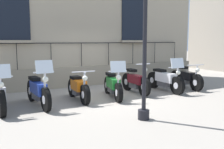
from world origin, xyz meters
The scene contains 8 objects.
ground_plane centered at (0.00, 0.00, 0.00)m, with size 60.00×60.00×0.00m, color gray.
building_facade centered at (-2.70, 0.00, 3.10)m, with size 0.82×12.23×6.43m.
motorcycle_blue centered at (0.19, -2.41, 0.45)m, with size 2.17×0.57×1.40m.
motorcycle_orange centered at (0.10, -1.11, 0.40)m, with size 1.89×0.72×1.01m.
motorcycle_green centered at (0.27, 0.07, 0.42)m, with size 1.99×0.79×1.29m.
motorcycle_maroon centered at (0.04, 1.14, 0.43)m, with size 1.93×0.56×1.14m.
motorcycle_white centered at (0.26, 2.34, 0.44)m, with size 2.13×0.66×1.30m.
motorcycle_black centered at (0.18, 3.50, 0.42)m, with size 2.00×0.75×1.01m.
Camera 1 is at (7.78, -4.15, 1.93)m, focal length 41.59 mm.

